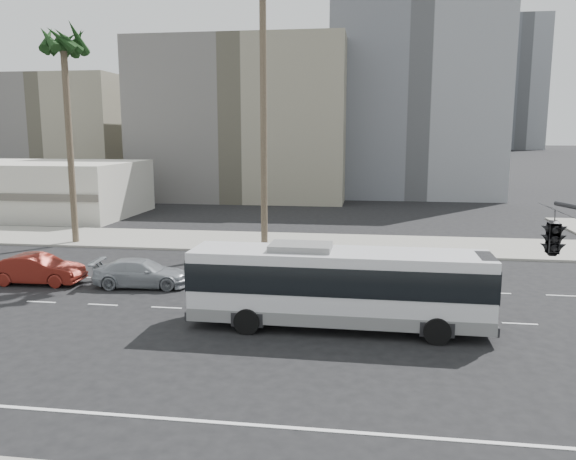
% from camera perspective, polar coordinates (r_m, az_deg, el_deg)
% --- Properties ---
extents(ground, '(700.00, 700.00, 0.00)m').
position_cam_1_polar(ground, '(24.56, 1.27, -8.45)').
color(ground, black).
rests_on(ground, ground).
extents(sidewalk_north, '(120.00, 7.00, 0.15)m').
position_cam_1_polar(sidewalk_north, '(39.50, 4.00, -1.36)').
color(sidewalk_north, gray).
rests_on(sidewalk_north, ground).
extents(commercial_low, '(22.00, 12.16, 5.00)m').
position_cam_1_polar(commercial_low, '(59.32, -25.45, 3.81)').
color(commercial_low, beige).
rests_on(commercial_low, ground).
extents(midrise_beige_west, '(24.00, 18.00, 18.00)m').
position_cam_1_polar(midrise_beige_west, '(69.76, -4.11, 10.82)').
color(midrise_beige_west, slate).
rests_on(midrise_beige_west, ground).
extents(midrise_gray_center, '(20.00, 20.00, 26.00)m').
position_cam_1_polar(midrise_gray_center, '(75.53, 12.50, 13.57)').
color(midrise_gray_center, slate).
rests_on(midrise_gray_center, ground).
extents(midrise_beige_far, '(18.00, 16.00, 15.00)m').
position_cam_1_polar(midrise_beige_far, '(83.77, -21.20, 8.99)').
color(midrise_beige_far, slate).
rests_on(midrise_beige_far, ground).
extents(civic_tower, '(42.00, 42.00, 129.00)m').
position_cam_1_polar(civic_tower, '(274.98, 7.46, 16.18)').
color(civic_tower, beige).
rests_on(civic_tower, ground).
extents(highrise_right, '(26.00, 26.00, 70.00)m').
position_cam_1_polar(highrise_right, '(258.11, 18.25, 15.36)').
color(highrise_right, slate).
rests_on(highrise_right, ground).
extents(highrise_far, '(22.00, 22.00, 60.00)m').
position_cam_1_polar(highrise_far, '(291.88, 22.14, 13.44)').
color(highrise_far, slate).
rests_on(highrise_far, ground).
extents(city_bus, '(11.75, 2.87, 3.37)m').
position_cam_1_polar(city_bus, '(22.51, 5.09, -5.49)').
color(city_bus, silver).
rests_on(city_bus, ground).
extents(car_a, '(2.41, 4.99, 1.40)m').
position_cam_1_polar(car_a, '(29.56, -14.51, -4.21)').
color(car_a, gray).
rests_on(car_a, ground).
extents(car_b, '(1.78, 4.71, 1.54)m').
position_cam_1_polar(car_b, '(31.83, -23.90, -3.63)').
color(car_b, maroon).
rests_on(car_b, ground).
extents(traffic_signal, '(2.85, 3.92, 6.14)m').
position_cam_1_polar(traffic_signal, '(14.58, 25.91, -1.31)').
color(traffic_signal, '#262628').
rests_on(traffic_signal, ground).
extents(palm_mid, '(4.75, 4.75, 14.70)m').
position_cam_1_polar(palm_mid, '(42.08, -21.67, 16.67)').
color(palm_mid, brown).
rests_on(palm_mid, ground).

